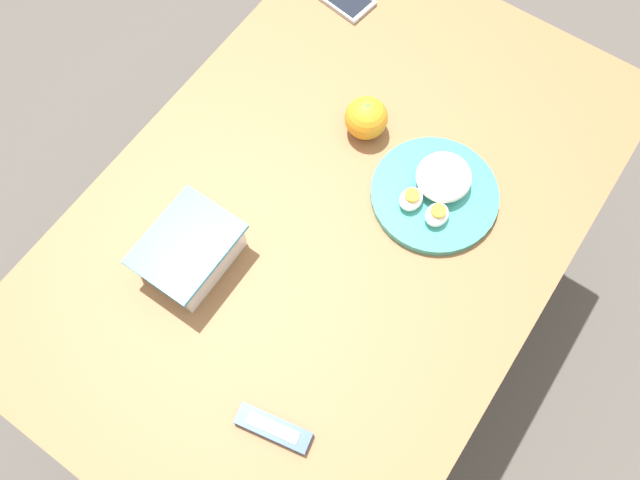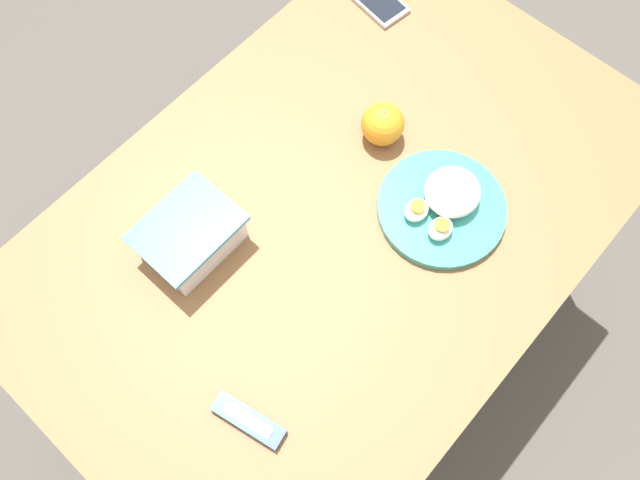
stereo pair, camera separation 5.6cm
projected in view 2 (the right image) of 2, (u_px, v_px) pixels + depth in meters
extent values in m
plane|color=#4C4742|center=(333.00, 315.00, 1.89)|extent=(10.00, 10.00, 0.00)
cube|color=brown|center=(340.00, 214.00, 1.21)|extent=(1.28, 0.84, 0.03)
cylinder|color=brown|center=(586.00, 209.00, 1.63)|extent=(0.06, 0.06, 0.72)
cylinder|color=brown|center=(61.00, 352.00, 1.49)|extent=(0.06, 0.06, 0.72)
cylinder|color=brown|center=(374.00, 58.00, 1.82)|extent=(0.06, 0.06, 0.72)
cube|color=white|center=(191.00, 237.00, 1.14)|extent=(0.16, 0.12, 0.07)
cube|color=beige|center=(193.00, 241.00, 1.15)|extent=(0.15, 0.11, 0.04)
cube|color=#338CC6|center=(186.00, 228.00, 1.10)|extent=(0.18, 0.14, 0.01)
ellipsoid|color=tan|center=(170.00, 252.00, 1.13)|extent=(0.06, 0.05, 0.03)
ellipsoid|color=tan|center=(207.00, 219.00, 1.15)|extent=(0.06, 0.05, 0.03)
sphere|color=orange|center=(383.00, 124.00, 1.22)|extent=(0.09, 0.09, 0.09)
cylinder|color=#4C662D|center=(385.00, 112.00, 1.18)|extent=(0.01, 0.01, 0.00)
cylinder|color=teal|center=(441.00, 208.00, 1.19)|extent=(0.25, 0.25, 0.02)
ellipsoid|color=white|center=(452.00, 192.00, 1.16)|extent=(0.11, 0.11, 0.05)
ellipsoid|color=white|center=(440.00, 229.00, 1.15)|extent=(0.05, 0.04, 0.03)
cylinder|color=#F4A823|center=(442.00, 225.00, 1.13)|extent=(0.03, 0.03, 0.01)
ellipsoid|color=white|center=(417.00, 210.00, 1.16)|extent=(0.05, 0.04, 0.03)
cylinder|color=#F4A823|center=(418.00, 206.00, 1.14)|extent=(0.03, 0.03, 0.01)
cube|color=#334C9E|center=(249.00, 420.00, 1.04)|extent=(0.06, 0.13, 0.02)
cube|color=white|center=(248.00, 420.00, 1.03)|extent=(0.04, 0.09, 0.00)
cube|color=#ADADB2|center=(379.00, 3.00, 1.38)|extent=(0.09, 0.13, 0.01)
cube|color=black|center=(379.00, 1.00, 1.38)|extent=(0.08, 0.11, 0.00)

